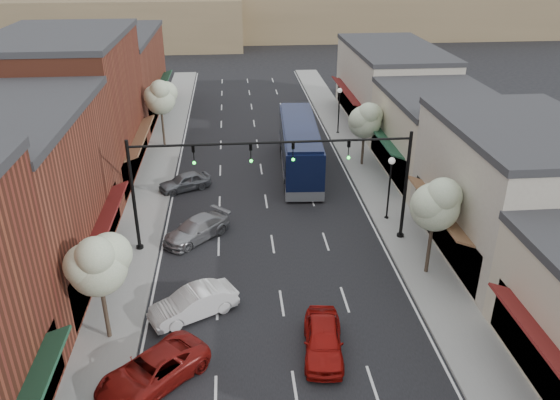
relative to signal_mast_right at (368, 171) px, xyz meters
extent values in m
plane|color=black|center=(-5.62, -8.00, -4.62)|extent=(160.00, 160.00, 0.00)
cube|color=gray|center=(-14.02, 10.50, -4.55)|extent=(2.80, 73.00, 0.15)
cube|color=gray|center=(2.78, 10.50, -4.55)|extent=(2.80, 73.00, 0.15)
cube|color=gray|center=(-12.62, 10.50, -4.55)|extent=(0.25, 73.00, 0.17)
cube|color=gray|center=(1.38, 10.50, -4.55)|extent=(0.25, 73.00, 0.17)
cube|color=brown|center=(-19.92, -2.00, -0.12)|extent=(9.00, 14.00, 9.00)
cube|color=black|center=(-15.72, -2.00, -3.02)|extent=(0.60, 11.90, 2.60)
cube|color=maroon|center=(-14.92, -2.00, -1.52)|extent=(1.07, 9.80, 0.49)
cube|color=brown|center=(-19.92, 12.00, 0.63)|extent=(9.00, 14.00, 10.50)
cube|color=#2D2D30|center=(-19.92, 12.00, 6.08)|extent=(9.20, 14.10, 0.40)
cube|color=black|center=(-15.72, 12.00, -3.02)|extent=(0.60, 11.90, 2.60)
cube|color=brown|center=(-14.92, 12.00, -1.52)|extent=(1.07, 9.80, 0.49)
cube|color=brown|center=(-19.92, 28.00, -0.62)|extent=(9.00, 18.00, 8.00)
cube|color=#2D2D30|center=(-19.92, 28.00, 3.58)|extent=(9.20, 18.10, 0.40)
cube|color=black|center=(-15.72, 28.00, -3.02)|extent=(0.60, 15.30, 2.60)
cube|color=#1A422C|center=(-14.92, 28.00, -1.52)|extent=(1.07, 12.60, 0.49)
cube|color=maroon|center=(3.68, -14.00, -1.52)|extent=(1.07, 8.40, 0.49)
cube|color=#B0A897|center=(8.18, -2.00, -0.87)|extent=(8.00, 12.00, 7.50)
cube|color=#2D2D30|center=(8.18, -2.00, 3.08)|extent=(8.20, 12.10, 0.40)
cube|color=black|center=(4.48, -2.00, -3.02)|extent=(0.60, 10.20, 2.60)
cube|color=brown|center=(3.68, -2.00, -1.52)|extent=(1.07, 8.40, 0.49)
cube|color=#B7AA92|center=(8.18, 10.00, -1.62)|extent=(8.00, 12.00, 6.00)
cube|color=#2D2D30|center=(8.18, 10.00, 1.58)|extent=(8.20, 12.10, 0.40)
cube|color=black|center=(4.48, 10.00, -3.02)|extent=(0.60, 10.20, 2.60)
cube|color=#1A422C|center=(3.68, 10.00, -1.52)|extent=(1.07, 8.40, 0.49)
cube|color=#B0A897|center=(8.18, 24.00, -1.12)|extent=(8.00, 16.00, 7.00)
cube|color=#2D2D30|center=(8.18, 24.00, 2.58)|extent=(8.20, 16.10, 0.40)
cube|color=black|center=(4.48, 24.00, -3.02)|extent=(0.60, 13.60, 2.60)
cube|color=maroon|center=(3.68, 24.00, -1.52)|extent=(1.07, 11.20, 0.49)
cube|color=#7A6647|center=(-5.62, 82.00, 1.38)|extent=(120.00, 30.00, 12.00)
cube|color=#7A6647|center=(-30.62, 70.00, -0.62)|extent=(50.00, 20.00, 8.00)
cylinder|color=black|center=(2.38, 0.00, -4.47)|extent=(0.44, 0.44, 0.30)
cylinder|color=black|center=(2.38, 0.00, -1.12)|extent=(0.20, 0.20, 7.00)
cylinder|color=black|center=(-1.62, 0.00, 1.98)|extent=(8.00, 0.14, 0.14)
imported|color=black|center=(-1.22, 0.00, 1.38)|extent=(0.18, 0.46, 1.10)
sphere|color=#19E533|center=(-1.22, -0.12, 0.96)|extent=(0.18, 0.18, 0.18)
imported|color=black|center=(-4.42, 0.00, 1.38)|extent=(0.18, 0.46, 1.10)
sphere|color=#19E533|center=(-4.42, -0.12, 0.96)|extent=(0.18, 0.18, 0.18)
cylinder|color=black|center=(-13.62, 0.00, -4.47)|extent=(0.44, 0.44, 0.30)
cylinder|color=black|center=(-13.62, 0.00, -1.12)|extent=(0.20, 0.20, 7.00)
cylinder|color=black|center=(-9.62, 0.00, 1.98)|extent=(8.00, 0.14, 0.14)
imported|color=black|center=(-10.02, 0.00, 1.38)|extent=(0.18, 0.46, 1.10)
sphere|color=#19E533|center=(-10.02, -0.12, 0.96)|extent=(0.18, 0.18, 0.18)
imported|color=black|center=(-6.82, 0.00, 1.38)|extent=(0.18, 0.46, 1.10)
sphere|color=#19E533|center=(-6.82, -0.12, 0.96)|extent=(0.18, 0.18, 0.18)
cylinder|color=#47382B|center=(2.68, -4.00, -2.77)|extent=(0.20, 0.20, 3.71)
sphere|color=#A0BA8F|center=(2.68, -4.00, -0.45)|extent=(2.60, 2.60, 2.60)
sphere|color=#A0BA8F|center=(3.18, -3.70, 0.02)|extent=(2.00, 2.00, 2.00)
sphere|color=#A0BA8F|center=(2.28, -4.30, -0.10)|extent=(1.90, 1.90, 1.90)
sphere|color=#A0BA8F|center=(2.78, -4.50, 0.48)|extent=(1.70, 1.70, 1.70)
cylinder|color=#47382B|center=(2.68, 12.00, -2.96)|extent=(0.20, 0.20, 3.33)
sphere|color=#A0BA8F|center=(2.68, 12.00, -0.88)|extent=(2.60, 2.60, 2.60)
sphere|color=#A0BA8F|center=(3.18, 12.30, -0.46)|extent=(2.00, 2.00, 2.00)
sphere|color=#A0BA8F|center=(2.28, 11.70, -0.57)|extent=(1.90, 1.90, 1.90)
sphere|color=#A0BA8F|center=(2.78, 11.50, -0.05)|extent=(1.70, 1.70, 1.70)
cylinder|color=#47382B|center=(-13.92, -8.00, -2.86)|extent=(0.20, 0.20, 3.52)
sphere|color=#A0BA8F|center=(-13.92, -8.00, -0.66)|extent=(2.60, 2.60, 2.60)
sphere|color=#A0BA8F|center=(-13.42, -7.70, -0.22)|extent=(2.00, 2.00, 2.00)
sphere|color=#A0BA8F|center=(-14.32, -8.30, -0.33)|extent=(1.90, 1.90, 1.90)
sphere|color=#A0BA8F|center=(-13.82, -8.50, 0.22)|extent=(1.70, 1.70, 1.70)
cylinder|color=#47382B|center=(-13.92, 18.00, -2.70)|extent=(0.20, 0.20, 3.84)
sphere|color=#A0BA8F|center=(-13.92, 18.00, -0.30)|extent=(2.60, 2.60, 2.60)
sphere|color=#A0BA8F|center=(-13.42, 18.30, 0.18)|extent=(2.00, 2.00, 2.00)
sphere|color=#A0BA8F|center=(-14.32, 17.70, 0.06)|extent=(1.90, 1.90, 1.90)
sphere|color=#A0BA8F|center=(-13.82, 17.50, 0.66)|extent=(1.70, 1.70, 1.70)
cylinder|color=black|center=(2.18, 2.50, -4.52)|extent=(0.28, 0.28, 0.20)
cylinder|color=black|center=(2.18, 2.50, -2.62)|extent=(0.12, 0.12, 4.00)
sphere|color=white|center=(2.18, 2.50, -0.40)|extent=(0.44, 0.44, 0.44)
cylinder|color=black|center=(2.18, 20.00, -4.52)|extent=(0.28, 0.28, 0.20)
cylinder|color=black|center=(2.18, 20.00, -2.62)|extent=(0.12, 0.12, 4.00)
sphere|color=white|center=(2.18, 20.00, -0.40)|extent=(0.44, 0.44, 0.44)
cube|color=black|center=(-2.57, 11.55, -2.56)|extent=(3.41, 12.70, 3.22)
cube|color=#595B60|center=(-2.57, 11.55, -4.05)|extent=(3.43, 12.72, 0.73)
cube|color=black|center=(-2.57, 11.55, -2.11)|extent=(3.42, 11.70, 1.15)
cube|color=black|center=(-2.57, 11.55, -0.91)|extent=(3.17, 12.19, 0.26)
cube|color=black|center=(-2.91, 5.32, -1.90)|extent=(2.18, 0.20, 1.26)
cylinder|color=black|center=(-4.05, 7.22, -4.08)|extent=(0.39, 1.11, 1.09)
cylinder|color=black|center=(-1.58, 7.09, -4.08)|extent=(0.39, 1.11, 1.09)
cylinder|color=black|center=(-3.58, 15.59, -4.08)|extent=(0.39, 1.11, 1.09)
cylinder|color=black|center=(-1.11, 15.46, -4.08)|extent=(0.39, 1.11, 1.09)
cylinder|color=black|center=(-3.66, 14.13, -4.08)|extent=(0.39, 1.11, 1.09)
cylinder|color=black|center=(-1.20, 13.99, -4.08)|extent=(0.39, 1.11, 1.09)
imported|color=#9B0F0B|center=(-4.11, -9.83, -3.89)|extent=(2.24, 4.48, 1.46)
imported|color=maroon|center=(-11.52, -11.09, -3.93)|extent=(5.17, 5.08, 1.38)
imported|color=silver|center=(-10.06, -6.59, -3.90)|extent=(4.60, 3.39, 1.45)
imported|color=gray|center=(-10.28, 1.12, -3.95)|extent=(4.59, 4.56, 1.34)
imported|color=slate|center=(-11.48, 8.54, -3.97)|extent=(4.13, 3.02, 1.31)
camera|label=1|loc=(-7.78, -28.85, 12.44)|focal=35.00mm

